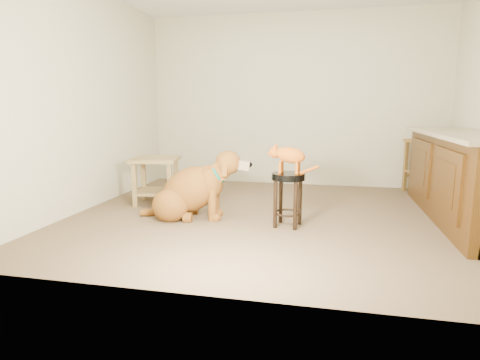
% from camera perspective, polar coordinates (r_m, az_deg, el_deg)
% --- Properties ---
extents(floor, '(4.50, 4.00, 0.01)m').
position_cam_1_polar(floor, '(4.49, 5.17, -5.19)').
color(floor, brown).
rests_on(floor, ground).
extents(room_shell, '(4.54, 4.04, 2.62)m').
position_cam_1_polar(room_shell, '(4.36, 5.53, 16.58)').
color(room_shell, '#C0BA9A').
rests_on(room_shell, ground).
extents(cabinet_run, '(0.70, 2.56, 0.94)m').
position_cam_1_polar(cabinet_run, '(4.87, 29.08, 0.05)').
color(cabinet_run, '#43270C').
rests_on(cabinet_run, ground).
extents(padded_stool, '(0.33, 0.33, 0.55)m').
position_cam_1_polar(padded_stool, '(4.06, 6.86, -1.24)').
color(padded_stool, black).
rests_on(padded_stool, ground).
extents(wood_stool, '(0.54, 0.54, 0.76)m').
position_cam_1_polar(wood_stool, '(6.19, 24.57, 1.91)').
color(wood_stool, brown).
rests_on(wood_stool, ground).
extents(side_table, '(0.66, 0.66, 0.58)m').
position_cam_1_polar(side_table, '(5.14, -11.88, 0.94)').
color(side_table, olive).
rests_on(side_table, ground).
extents(golden_retriever, '(1.25, 0.66, 0.80)m').
position_cam_1_polar(golden_retriever, '(4.39, -6.92, -1.59)').
color(golden_retriever, brown).
rests_on(golden_retriever, ground).
extents(tabby_kitten, '(0.52, 0.19, 0.32)m').
position_cam_1_polar(tabby_kitten, '(4.01, 6.80, 3.44)').
color(tabby_kitten, '#A24B10').
rests_on(tabby_kitten, padded_stool).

